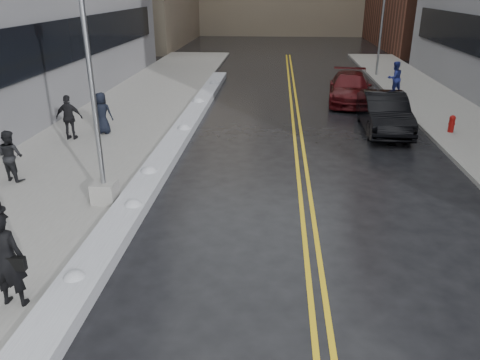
% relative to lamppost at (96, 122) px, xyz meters
% --- Properties ---
extents(ground, '(160.00, 160.00, 0.00)m').
position_rel_lamppost_xyz_m(ground, '(3.30, -2.00, -2.53)').
color(ground, black).
rests_on(ground, ground).
extents(sidewalk_west, '(5.50, 50.00, 0.15)m').
position_rel_lamppost_xyz_m(sidewalk_west, '(-2.45, 8.00, -2.46)').
color(sidewalk_west, gray).
rests_on(sidewalk_west, ground).
extents(sidewalk_east, '(4.00, 50.00, 0.15)m').
position_rel_lamppost_xyz_m(sidewalk_east, '(13.30, 8.00, -2.46)').
color(sidewalk_east, gray).
rests_on(sidewalk_east, ground).
extents(lane_line_left, '(0.12, 50.00, 0.01)m').
position_rel_lamppost_xyz_m(lane_line_left, '(5.65, 8.00, -2.53)').
color(lane_line_left, gold).
rests_on(lane_line_left, ground).
extents(lane_line_right, '(0.12, 50.00, 0.01)m').
position_rel_lamppost_xyz_m(lane_line_right, '(5.95, 8.00, -2.53)').
color(lane_line_right, gold).
rests_on(lane_line_right, ground).
extents(snow_ridge, '(0.90, 30.00, 0.34)m').
position_rel_lamppost_xyz_m(snow_ridge, '(0.85, 6.00, -2.36)').
color(snow_ridge, silver).
rests_on(snow_ridge, ground).
extents(lamppost, '(0.65, 0.65, 7.62)m').
position_rel_lamppost_xyz_m(lamppost, '(0.00, 0.00, 0.00)').
color(lamppost, gray).
rests_on(lamppost, sidewalk_west).
extents(fire_hydrant, '(0.26, 0.26, 0.73)m').
position_rel_lamppost_xyz_m(fire_hydrant, '(12.30, 8.00, -1.98)').
color(fire_hydrant, maroon).
rests_on(fire_hydrant, sidewalk_east).
extents(traffic_signal, '(0.16, 0.20, 6.00)m').
position_rel_lamppost_xyz_m(traffic_signal, '(11.80, 22.00, 0.87)').
color(traffic_signal, gray).
rests_on(traffic_signal, sidewalk_east).
extents(pedestrian_fedora, '(0.75, 0.51, 2.01)m').
position_rel_lamppost_xyz_m(pedestrian_fedora, '(-0.17, -4.69, -1.38)').
color(pedestrian_fedora, black).
rests_on(pedestrian_fedora, sidewalk_west).
extents(pedestrian_b, '(0.97, 0.87, 1.64)m').
position_rel_lamppost_xyz_m(pedestrian_b, '(-3.48, 1.40, -1.56)').
color(pedestrian_b, black).
rests_on(pedestrian_b, sidewalk_west).
extents(pedestrian_c, '(0.86, 0.57, 1.73)m').
position_rel_lamppost_xyz_m(pedestrian_c, '(-2.41, 6.67, -1.52)').
color(pedestrian_c, black).
rests_on(pedestrian_c, sidewalk_west).
extents(pedestrian_d, '(1.07, 0.49, 1.80)m').
position_rel_lamppost_xyz_m(pedestrian_d, '(-3.42, 5.77, -1.48)').
color(pedestrian_d, black).
rests_on(pedestrian_d, sidewalk_west).
extents(pedestrian_east, '(1.12, 1.02, 1.87)m').
position_rel_lamppost_xyz_m(pedestrian_east, '(11.50, 15.43, -1.45)').
color(pedestrian_east, navy).
rests_on(pedestrian_east, sidewalk_east).
extents(car_black, '(1.85, 5.07, 1.66)m').
position_rel_lamppost_xyz_m(car_black, '(9.53, 8.44, -1.70)').
color(car_black, black).
rests_on(car_black, ground).
extents(car_maroon, '(2.76, 5.58, 1.56)m').
position_rel_lamppost_xyz_m(car_maroon, '(8.81, 13.94, -1.75)').
color(car_maroon, '#440B0E').
rests_on(car_maroon, ground).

